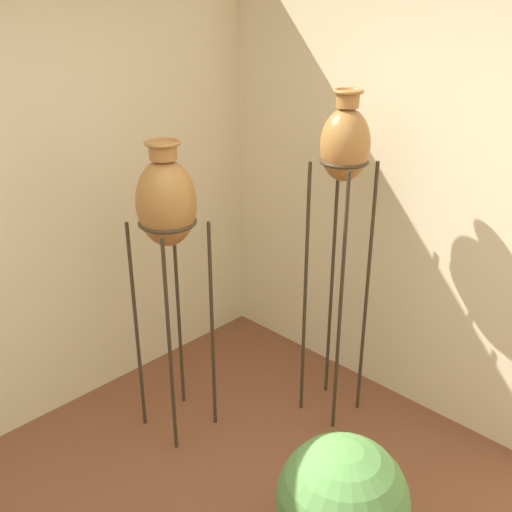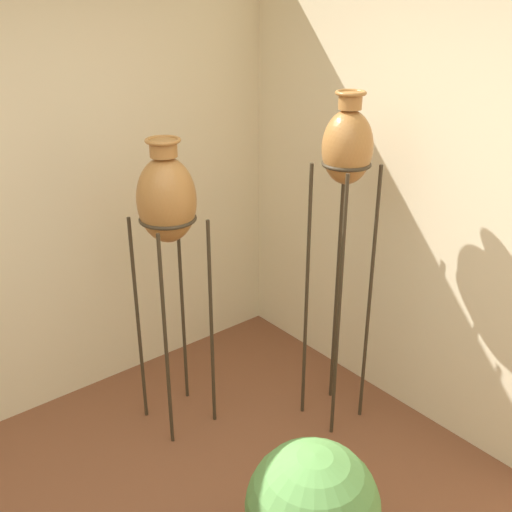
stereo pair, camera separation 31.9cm
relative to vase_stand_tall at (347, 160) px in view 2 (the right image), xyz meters
The scene contains 2 objects.
vase_stand_tall is the anchor object (origin of this frame).
vase_stand_medium 0.94m from the vase_stand_tall, 143.21° to the left, with size 0.32×0.32×1.69m.
Camera 2 is at (-0.66, -1.21, 2.35)m, focal length 42.00 mm.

